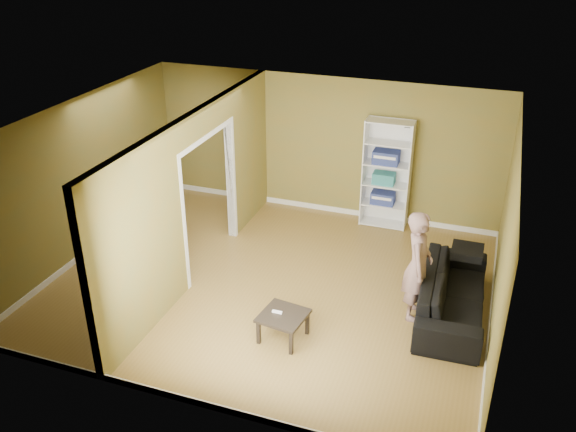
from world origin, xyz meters
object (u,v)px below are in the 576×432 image
(chair_left, at_px, (103,209))
(chair_far, at_px, (165,200))
(chair_near, at_px, (122,234))
(dining_table, at_px, (142,205))
(coffee_table, at_px, (283,318))
(bookshelf, at_px, (387,173))
(sofa, at_px, (454,288))
(person, at_px, (419,257))

(chair_left, bearing_deg, chair_far, 123.51)
(chair_left, relative_size, chair_near, 1.07)
(dining_table, height_order, chair_near, chair_near)
(coffee_table, bearing_deg, chair_far, 142.39)
(chair_left, relative_size, chair_far, 0.91)
(coffee_table, bearing_deg, chair_near, 160.41)
(chair_near, xyz_separation_m, chair_far, (0.10, 1.26, 0.08))
(dining_table, height_order, chair_left, chair_left)
(chair_near, bearing_deg, chair_far, 95.55)
(bookshelf, height_order, dining_table, bookshelf)
(bookshelf, xyz_separation_m, chair_near, (-3.81, -2.68, -0.55))
(sofa, height_order, chair_left, chair_left)
(person, distance_m, chair_left, 5.65)
(sofa, distance_m, coffee_table, 2.46)
(bookshelf, xyz_separation_m, chair_left, (-4.63, -2.03, -0.52))
(coffee_table, bearing_deg, chair_left, 155.93)
(sofa, height_order, coffee_table, sofa)
(person, bearing_deg, sofa, -73.02)
(sofa, xyz_separation_m, dining_table, (-5.29, 0.47, 0.24))
(sofa, distance_m, chair_near, 5.29)
(bookshelf, height_order, chair_far, bookshelf)
(dining_table, bearing_deg, coffee_table, -29.26)
(chair_left, bearing_deg, person, 83.06)
(sofa, bearing_deg, coffee_table, 121.06)
(bookshelf, bearing_deg, dining_table, -152.09)
(bookshelf, distance_m, chair_left, 5.08)
(dining_table, relative_size, chair_near, 1.36)
(coffee_table, xyz_separation_m, dining_table, (-3.23, 1.81, 0.33))
(dining_table, relative_size, chair_left, 1.27)
(coffee_table, xyz_separation_m, chair_far, (-3.13, 2.41, 0.19))
(bookshelf, bearing_deg, chair_left, -156.33)
(sofa, relative_size, bookshelf, 1.13)
(chair_far, bearing_deg, chair_left, 32.53)
(coffee_table, relative_size, chair_far, 0.56)
(dining_table, xyz_separation_m, chair_left, (-0.81, -0.01, -0.20))
(coffee_table, bearing_deg, person, 36.07)
(bookshelf, bearing_deg, sofa, -59.35)
(chair_far, bearing_deg, coffee_table, 141.29)
(bookshelf, distance_m, dining_table, 4.33)
(sofa, xyz_separation_m, chair_far, (-5.19, 1.07, 0.09))
(chair_left, bearing_deg, chair_near, 50.94)
(bookshelf, bearing_deg, coffee_table, -98.73)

